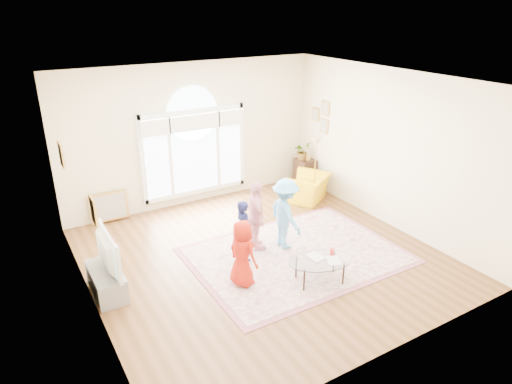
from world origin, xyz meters
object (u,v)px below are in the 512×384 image
area_rug (297,255)px  television (103,252)px  coffee_table (320,261)px  tv_console (106,281)px  armchair (307,188)px

area_rug → television: bearing=169.5°
television → coffee_table: 3.49m
tv_console → armchair: 5.21m
tv_console → television: (0.01, -0.00, 0.54)m
tv_console → armchair: armchair is taller
tv_console → armchair: (5.02, 1.37, 0.10)m
armchair → area_rug: bearing=17.4°
area_rug → coffee_table: size_ratio=2.93×
area_rug → armchair: armchair is taller
area_rug → tv_console: tv_console is taller
tv_console → area_rug: bearing=-10.5°
armchair → television: bearing=-16.5°
television → armchair: (5.01, 1.37, -0.43)m
coffee_table → television: bearing=170.8°
television → armchair: bearing=15.3°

